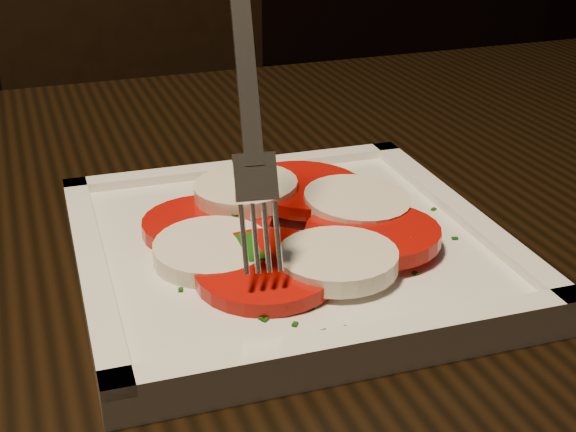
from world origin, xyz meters
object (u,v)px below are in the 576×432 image
plate (288,251)px  chair (165,159)px  table (282,366)px  fork (243,71)px

plate → chair: bearing=89.5°
table → chair: size_ratio=1.36×
table → plate: 0.11m
plate → table: bearing=81.8°
table → fork: fork is taller
plate → fork: bearing=-152.9°
chair → fork: size_ratio=5.37×
plate → fork: fork is taller
table → plate: plate is taller
table → fork: 0.23m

